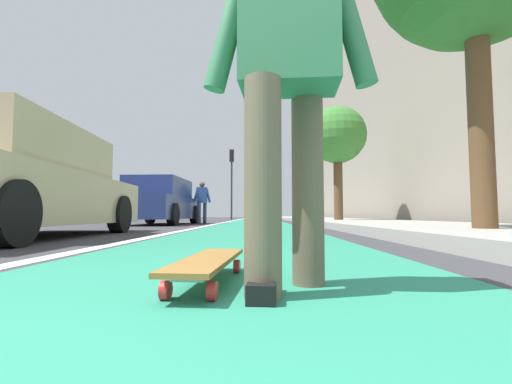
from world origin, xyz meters
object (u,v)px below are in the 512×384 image
Objects in this scene: parked_car_near at (13,184)px; traffic_light at (232,172)px; skateboard at (208,263)px; skater_person at (288,62)px; pedestrian_distant at (202,200)px; street_tree_mid at (337,136)px; parked_car_mid at (160,203)px.

traffic_light is (18.26, -1.37, 2.46)m from parked_car_near.
skater_person is at bearing -113.29° from skateboard.
skater_person is 11.34m from pedestrian_distant.
traffic_light reaches higher than pedestrian_distant.
skater_person is at bearing 166.48° from street_tree_mid.
parked_car_mid is 1.05× the size of street_tree_mid.
pedestrian_distant is at bearing -8.42° from parked_car_near.
parked_car_near is 1.07× the size of parked_car_mid.
pedestrian_distant is (11.11, 2.23, -0.08)m from skater_person.
street_tree_mid is 2.73× the size of pedestrian_distant.
parked_car_near is at bearing 175.70° from traffic_light.
pedestrian_distant is at bearing -45.41° from parked_car_mid.
parked_car_near is 9.89m from street_tree_mid.
skater_person is 4.65m from parked_car_near.
street_tree_mid is (10.54, -2.92, 2.97)m from skateboard.
parked_car_near is 8.04m from pedestrian_distant.
parked_car_near is (3.02, 3.06, 0.62)m from skateboard.
skateboard is 10.29m from parked_car_mid.
pedestrian_distant is (-10.31, 0.20, -2.31)m from traffic_light.
parked_car_near is at bearing 141.56° from street_tree_mid.
traffic_light reaches higher than skateboard.
parked_car_near is at bearing 171.58° from pedestrian_distant.
street_tree_mid is (-10.73, -4.60, -0.11)m from traffic_light.
parked_car_mid is (6.79, -0.00, 0.00)m from parked_car_near.
street_tree_mid is at bearing -15.46° from skateboard.
skateboard is 11.33m from street_tree_mid.
skater_person reaches higher than pedestrian_distant.
traffic_light is at bearing 4.53° from skateboard.
parked_car_mid is at bearing -0.02° from parked_car_near.
skateboard is 0.92m from skater_person.
skateboard is 0.18× the size of parked_car_near.
skateboard is 4.34m from parked_car_near.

